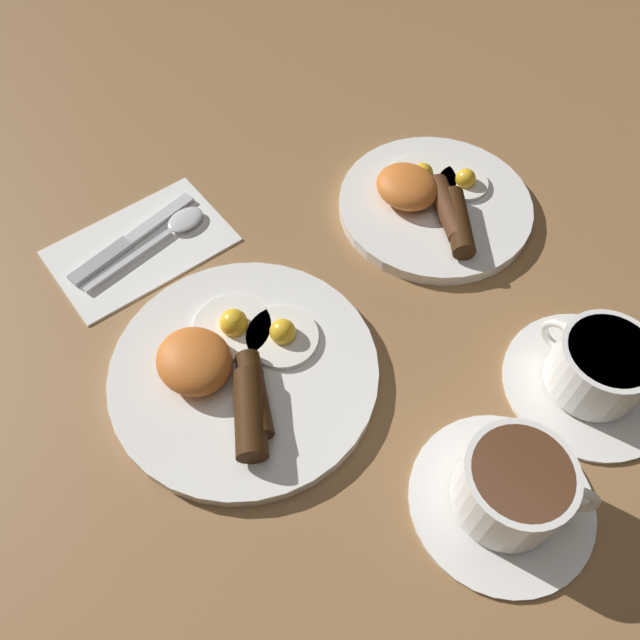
{
  "coord_description": "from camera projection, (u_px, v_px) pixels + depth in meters",
  "views": [
    {
      "loc": [
        0.27,
        -0.15,
        0.55
      ],
      "look_at": [
        0.01,
        0.09,
        0.03
      ],
      "focal_mm": 35.0,
      "sensor_mm": 36.0,
      "label": 1
    }
  ],
  "objects": [
    {
      "name": "ground_plane",
      "position": [
        245.0,
        375.0,
        0.63
      ],
      "size": [
        3.0,
        3.0,
        0.0
      ],
      "primitive_type": "plane",
      "color": "olive"
    },
    {
      "name": "breakfast_plate_near",
      "position": [
        240.0,
        370.0,
        0.62
      ],
      "size": [
        0.27,
        0.27,
        0.05
      ],
      "color": "white",
      "rests_on": "ground_plane"
    },
    {
      "name": "breakfast_plate_far",
      "position": [
        433.0,
        202.0,
        0.74
      ],
      "size": [
        0.23,
        0.23,
        0.05
      ],
      "color": "white",
      "rests_on": "ground_plane"
    },
    {
      "name": "teacup_near",
      "position": [
        511.0,
        490.0,
        0.53
      ],
      "size": [
        0.17,
        0.17,
        0.08
      ],
      "color": "white",
      "rests_on": "ground_plane"
    },
    {
      "name": "teacup_far",
      "position": [
        596.0,
        371.0,
        0.6
      ],
      "size": [
        0.17,
        0.17,
        0.07
      ],
      "color": "white",
      "rests_on": "ground_plane"
    },
    {
      "name": "napkin",
      "position": [
        140.0,
        245.0,
        0.72
      ],
      "size": [
        0.14,
        0.21,
        0.01
      ],
      "primitive_type": "cube",
      "rotation": [
        0.0,
        0.0,
        -0.08
      ],
      "color": "white",
      "rests_on": "ground_plane"
    },
    {
      "name": "knife",
      "position": [
        127.0,
        242.0,
        0.72
      ],
      "size": [
        0.03,
        0.17,
        0.01
      ],
      "rotation": [
        0.0,
        0.0,
        1.68
      ],
      "color": "silver",
      "rests_on": "napkin"
    },
    {
      "name": "spoon",
      "position": [
        173.0,
        228.0,
        0.73
      ],
      "size": [
        0.04,
        0.17,
        0.01
      ],
      "rotation": [
        0.0,
        0.0,
        1.64
      ],
      "color": "silver",
      "rests_on": "napkin"
    }
  ]
}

